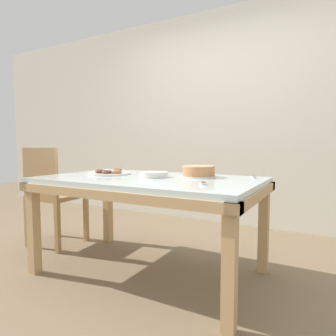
% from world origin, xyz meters
% --- Properties ---
extents(ground_plane, '(12.00, 12.00, 0.00)m').
position_xyz_m(ground_plane, '(0.00, 0.00, 0.00)').
color(ground_plane, '#7A664C').
extents(wall_back, '(8.00, 0.10, 2.60)m').
position_xyz_m(wall_back, '(0.00, 1.72, 1.30)').
color(wall_back, silver).
rests_on(wall_back, ground).
extents(dining_table, '(1.63, 0.97, 0.73)m').
position_xyz_m(dining_table, '(0.00, 0.00, 0.64)').
color(dining_table, silver).
rests_on(dining_table, ground).
extents(chair, '(0.45, 0.45, 0.94)m').
position_xyz_m(chair, '(-1.13, 0.05, 0.52)').
color(chair, tan).
rests_on(chair, ground).
extents(cake_chocolate_round, '(0.27, 0.27, 0.09)m').
position_xyz_m(cake_chocolate_round, '(0.32, 0.19, 0.77)').
color(cake_chocolate_round, silver).
rests_on(cake_chocolate_round, dining_table).
extents(pastry_platter, '(0.34, 0.34, 0.04)m').
position_xyz_m(pastry_platter, '(-0.41, 0.04, 0.74)').
color(pastry_platter, silver).
rests_on(pastry_platter, dining_table).
extents(plate_stack, '(0.21, 0.21, 0.04)m').
position_xyz_m(plate_stack, '(0.03, 0.03, 0.75)').
color(plate_stack, silver).
rests_on(plate_stack, dining_table).
extents(tealight_near_front, '(0.04, 0.04, 0.04)m').
position_xyz_m(tealight_near_front, '(0.12, 0.37, 0.74)').
color(tealight_near_front, silver).
rests_on(tealight_near_front, dining_table).
extents(tealight_centre, '(0.04, 0.04, 0.04)m').
position_xyz_m(tealight_centre, '(0.51, -0.18, 0.74)').
color(tealight_centre, silver).
rests_on(tealight_centre, dining_table).
extents(tealight_near_cakes, '(0.04, 0.04, 0.04)m').
position_xyz_m(tealight_near_cakes, '(0.69, 0.33, 0.74)').
color(tealight_near_cakes, silver).
rests_on(tealight_near_cakes, dining_table).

